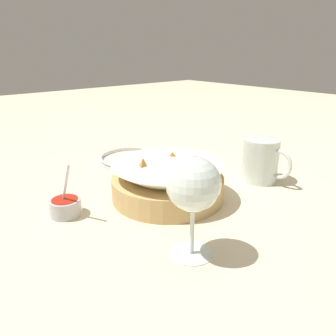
% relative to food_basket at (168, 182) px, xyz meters
% --- Properties ---
extents(ground_plane, '(4.00, 4.00, 0.00)m').
position_rel_food_basket_xyz_m(ground_plane, '(-0.00, 0.02, -0.04)').
color(ground_plane, beige).
extents(food_basket, '(0.24, 0.24, 0.10)m').
position_rel_food_basket_xyz_m(food_basket, '(0.00, 0.00, 0.00)').
color(food_basket, tan).
rests_on(food_basket, ground_plane).
extents(sauce_cup, '(0.07, 0.06, 0.12)m').
position_rel_food_basket_xyz_m(sauce_cup, '(-0.07, -0.20, -0.02)').
color(sauce_cup, '#B7B7BC').
rests_on(sauce_cup, ground_plane).
extents(wine_glass, '(0.08, 0.08, 0.16)m').
position_rel_food_basket_xyz_m(wine_glass, '(0.18, -0.11, 0.08)').
color(wine_glass, silver).
rests_on(wine_glass, ground_plane).
extents(beer_mug, '(0.13, 0.09, 0.11)m').
position_rel_food_basket_xyz_m(beer_mug, '(0.07, 0.24, 0.01)').
color(beer_mug, silver).
rests_on(beer_mug, ground_plane).
extents(side_plate, '(0.19, 0.19, 0.01)m').
position_rel_food_basket_xyz_m(side_plate, '(-0.26, 0.09, -0.03)').
color(side_plate, silver).
rests_on(side_plate, ground_plane).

